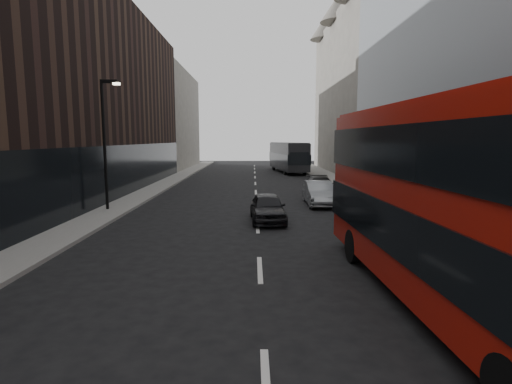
{
  "coord_description": "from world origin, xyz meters",
  "views": [
    {
      "loc": [
        -0.21,
        -3.9,
        4.01
      ],
      "look_at": [
        -0.12,
        7.41,
        2.5
      ],
      "focal_mm": 28.0,
      "sensor_mm": 36.0,
      "label": 1
    }
  ],
  "objects_px": {
    "car_a": "(268,207)",
    "car_b": "(319,193)",
    "street_lamp": "(105,136)",
    "grey_bus": "(288,156)",
    "red_bus": "(458,198)",
    "car_c": "(320,186)"
  },
  "relations": [
    {
      "from": "car_a",
      "to": "street_lamp",
      "type": "bearing_deg",
      "value": 160.33
    },
    {
      "from": "street_lamp",
      "to": "car_a",
      "type": "xyz_separation_m",
      "value": [
        8.72,
        -2.69,
        -3.49
      ]
    },
    {
      "from": "street_lamp",
      "to": "grey_bus",
      "type": "bearing_deg",
      "value": 65.14
    },
    {
      "from": "car_a",
      "to": "grey_bus",
      "type": "bearing_deg",
      "value": 80.53
    },
    {
      "from": "car_b",
      "to": "car_c",
      "type": "distance_m",
      "value": 4.18
    },
    {
      "from": "grey_bus",
      "to": "car_c",
      "type": "bearing_deg",
      "value": -96.29
    },
    {
      "from": "grey_bus",
      "to": "car_b",
      "type": "height_order",
      "value": "grey_bus"
    },
    {
      "from": "street_lamp",
      "to": "red_bus",
      "type": "distance_m",
      "value": 18.22
    },
    {
      "from": "red_bus",
      "to": "car_c",
      "type": "relative_size",
      "value": 2.65
    },
    {
      "from": "grey_bus",
      "to": "car_c",
      "type": "distance_m",
      "value": 20.2
    },
    {
      "from": "car_a",
      "to": "car_b",
      "type": "bearing_deg",
      "value": 53.3
    },
    {
      "from": "red_bus",
      "to": "car_c",
      "type": "height_order",
      "value": "red_bus"
    },
    {
      "from": "red_bus",
      "to": "car_a",
      "type": "relative_size",
      "value": 3.0
    },
    {
      "from": "red_bus",
      "to": "car_b",
      "type": "xyz_separation_m",
      "value": [
        -0.61,
        15.24,
        -1.96
      ]
    },
    {
      "from": "car_a",
      "to": "car_c",
      "type": "xyz_separation_m",
      "value": [
        4.1,
        8.99,
        -0.02
      ]
    },
    {
      "from": "car_a",
      "to": "car_b",
      "type": "xyz_separation_m",
      "value": [
        3.31,
        4.88,
        0.04
      ]
    },
    {
      "from": "red_bus",
      "to": "car_c",
      "type": "distance_m",
      "value": 19.45
    },
    {
      "from": "car_a",
      "to": "red_bus",
      "type": "bearing_deg",
      "value": -71.78
    },
    {
      "from": "red_bus",
      "to": "grey_bus",
      "type": "distance_m",
      "value": 39.5
    },
    {
      "from": "street_lamp",
      "to": "red_bus",
      "type": "height_order",
      "value": "street_lamp"
    },
    {
      "from": "street_lamp",
      "to": "car_b",
      "type": "xyz_separation_m",
      "value": [
        12.03,
        2.2,
        -3.45
      ]
    },
    {
      "from": "car_b",
      "to": "grey_bus",
      "type": "bearing_deg",
      "value": 89.61
    }
  ]
}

